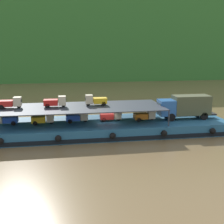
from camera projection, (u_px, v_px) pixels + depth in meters
name	position (u px, v px, depth m)	size (l,w,h in m)	color
ground_plane	(107.00, 133.00, 39.03)	(400.00, 400.00, 0.00)	brown
hillside_far_bank	(76.00, 21.00, 103.07)	(134.88, 28.56, 34.80)	#33702D
cargo_barge	(107.00, 127.00, 38.84)	(30.82, 8.89, 1.50)	#23567A
covered_lorry	(185.00, 106.00, 39.81)	(7.88, 2.38, 3.10)	#285BA3
cargo_rack	(77.00, 107.00, 37.69)	(21.62, 7.50, 2.00)	#2D333D
mini_truck_lower_stern	(6.00, 119.00, 36.92)	(2.76, 1.24, 1.38)	#1E47B7
mini_truck_lower_aft	(43.00, 119.00, 37.18)	(2.77, 1.26, 1.38)	gold
mini_truck_lower_mid	(77.00, 117.00, 38.11)	(2.77, 1.25, 1.38)	#1E47B7
mini_truck_lower_fore	(111.00, 116.00, 38.85)	(2.76, 1.24, 1.38)	red
mini_truck_lower_bow	(145.00, 115.00, 38.99)	(2.77, 1.26, 1.38)	orange
mini_truck_upper_stern	(10.00, 103.00, 36.69)	(2.77, 1.25, 1.38)	red
mini_truck_upper_mid	(55.00, 102.00, 37.39)	(2.76, 1.23, 1.38)	red
mini_truck_upper_fore	(96.00, 100.00, 38.53)	(2.77, 1.24, 1.38)	gold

